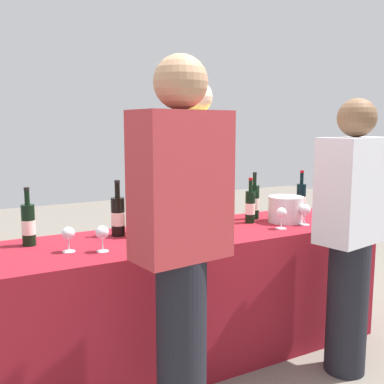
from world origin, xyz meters
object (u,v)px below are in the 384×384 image
(wine_bottle_0, at_px, (28,224))
(wine_bottle_1, at_px, (118,216))
(wine_glass_2, at_px, (153,225))
(wine_bottle_3, at_px, (149,213))
(wine_glass_1, at_px, (102,233))
(ice_bucket, at_px, (286,209))
(wine_bottle_4, at_px, (250,206))
(wine_glass_3, at_px, (281,214))
(wine_bottle_5, at_px, (254,202))
(wine_glass_0, at_px, (68,234))
(wine_bottle_2, at_px, (138,216))
(server_pouring, at_px, (196,191))
(wine_glass_4, at_px, (305,210))
(guest_0, at_px, (181,239))
(menu_board, at_px, (209,249))
(guest_1, at_px, (351,230))
(wine_bottle_6, at_px, (301,199))

(wine_bottle_0, height_order, wine_bottle_1, wine_bottle_1)
(wine_glass_2, bearing_deg, wine_bottle_3, 71.66)
(wine_glass_1, bearing_deg, ice_bucket, 5.07)
(wine_bottle_4, bearing_deg, wine_glass_3, -74.93)
(wine_bottle_5, bearing_deg, wine_glass_0, -170.66)
(wine_bottle_1, xyz_separation_m, wine_glass_0, (-0.34, -0.21, -0.03))
(wine_bottle_2, bearing_deg, server_pouring, 36.19)
(wine_bottle_5, height_order, wine_glass_4, wine_bottle_5)
(wine_glass_3, bearing_deg, guest_0, -154.28)
(server_pouring, xyz_separation_m, menu_board, (0.34, 0.37, -0.58))
(wine_bottle_3, distance_m, guest_1, 1.18)
(wine_bottle_5, bearing_deg, guest_1, -80.90)
(wine_bottle_2, distance_m, wine_bottle_3, 0.13)
(wine_bottle_6, xyz_separation_m, menu_board, (-0.25, 0.85, -0.54))
(wine_bottle_1, xyz_separation_m, menu_board, (1.09, 0.77, -0.53))
(wine_bottle_5, bearing_deg, wine_bottle_2, -174.51)
(wine_bottle_2, bearing_deg, wine_glass_3, -15.94)
(wine_bottle_3, xyz_separation_m, server_pouring, (0.56, 0.41, 0.05))
(wine_bottle_0, bearing_deg, ice_bucket, -6.93)
(wine_glass_1, height_order, ice_bucket, ice_bucket)
(wine_bottle_4, xyz_separation_m, server_pouring, (-0.14, 0.49, 0.05))
(wine_bottle_4, bearing_deg, wine_glass_0, -174.05)
(wine_glass_1, distance_m, server_pouring, 1.18)
(wine_glass_1, xyz_separation_m, server_pouring, (0.95, 0.70, 0.07))
(wine_glass_1, distance_m, guest_0, 0.53)
(wine_bottle_5, relative_size, ice_bucket, 1.39)
(wine_bottle_0, height_order, wine_bottle_4, wine_bottle_0)
(wine_glass_2, relative_size, guest_1, 0.09)
(wine_bottle_2, relative_size, ice_bucket, 1.38)
(wine_glass_0, bearing_deg, wine_glass_1, -27.46)
(wine_glass_0, distance_m, wine_glass_4, 1.51)
(wine_glass_1, xyz_separation_m, guest_1, (1.30, -0.45, -0.04))
(wine_bottle_3, relative_size, guest_0, 0.18)
(ice_bucket, bearing_deg, guest_1, -90.62)
(wine_bottle_3, relative_size, wine_bottle_4, 1.05)
(wine_bottle_3, relative_size, ice_bucket, 1.35)
(server_pouring, relative_size, guest_0, 1.02)
(wine_bottle_4, bearing_deg, wine_bottle_6, 1.00)
(wine_bottle_3, relative_size, wine_glass_0, 2.41)
(wine_glass_1, bearing_deg, wine_glass_0, 152.54)
(wine_bottle_3, height_order, wine_bottle_4, wine_bottle_3)
(wine_bottle_4, xyz_separation_m, wine_glass_2, (-0.78, -0.16, -0.01))
(wine_bottle_4, bearing_deg, menu_board, 77.01)
(wine_bottle_1, bearing_deg, guest_1, -33.67)
(wine_glass_4, bearing_deg, wine_bottle_6, 52.87)
(wine_bottle_0, height_order, wine_glass_1, wine_bottle_0)
(wine_bottle_3, height_order, guest_0, guest_0)
(wine_bottle_0, xyz_separation_m, wine_bottle_4, (1.39, -0.10, -0.01))
(wine_bottle_6, height_order, wine_glass_4, wine_bottle_6)
(wine_glass_3, bearing_deg, wine_bottle_5, 83.90)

